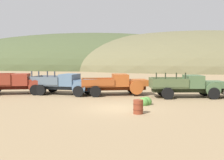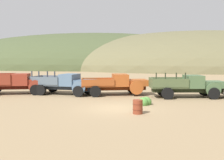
{
  "view_description": "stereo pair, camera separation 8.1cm",
  "coord_description": "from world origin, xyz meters",
  "views": [
    {
      "loc": [
        1.54,
        -17.0,
        3.27
      ],
      "look_at": [
        -0.96,
        6.2,
        1.36
      ],
      "focal_mm": 41.72,
      "sensor_mm": 36.0,
      "label": 1
    },
    {
      "loc": [
        1.62,
        -16.99,
        3.27
      ],
      "look_at": [
        -0.96,
        6.2,
        1.36
      ],
      "focal_mm": 41.72,
      "sensor_mm": 36.0,
      "label": 2
    }
  ],
  "objects": [
    {
      "name": "bush_between_trucks",
      "position": [
        1.86,
        1.38,
        0.19
      ],
      "size": [
        1.05,
        0.99,
        0.73
      ],
      "color": "#4C8438",
      "rests_on": "ground"
    },
    {
      "name": "hill_center",
      "position": [
        -17.23,
        77.2,
        0.0
      ],
      "size": [
        119.71,
        58.67,
        24.74
      ],
      "primitive_type": "ellipsoid",
      "color": "#424C2D",
      "rests_on": "ground"
    },
    {
      "name": "truck_chalk_blue",
      "position": [
        -4.9,
        5.96,
        1.0
      ],
      "size": [
        6.2,
        3.19,
        2.16
      ],
      "rotation": [
        0.0,
        0.0,
        -0.17
      ],
      "color": "#262D39",
      "rests_on": "ground"
    },
    {
      "name": "truck_oxide_orange",
      "position": [
        -0.34,
        6.29,
        1.01
      ],
      "size": [
        6.18,
        3.47,
        1.89
      ],
      "rotation": [
        0.0,
        0.0,
        0.22
      ],
      "color": "#51220D",
      "rests_on": "ground"
    },
    {
      "name": "truck_rust_red",
      "position": [
        -9.55,
        5.87,
        1.02
      ],
      "size": [
        6.69,
        3.53,
        1.91
      ],
      "rotation": [
        0.0,
        0.0,
        0.25
      ],
      "color": "#42140D",
      "rests_on": "ground"
    },
    {
      "name": "oil_drum_foreground",
      "position": [
        1.46,
        -1.65,
        0.42
      ],
      "size": [
        0.62,
        0.62,
        0.85
      ],
      "color": "brown",
      "rests_on": "ground"
    },
    {
      "name": "ground_plane",
      "position": [
        0.0,
        0.0,
        0.0
      ],
      "size": [
        300.0,
        300.0,
        0.0
      ],
      "primitive_type": "plane",
      "color": "#937A56"
    },
    {
      "name": "truck_weathered_green",
      "position": [
        5.9,
        5.41,
        1.0
      ],
      "size": [
        6.3,
        2.91,
        2.16
      ],
      "rotation": [
        0.0,
        0.0,
        0.12
      ],
      "color": "#232B1B",
      "rests_on": "ground"
    },
    {
      "name": "hill_far_right",
      "position": [
        20.33,
        74.81,
        0.0
      ],
      "size": [
        100.69,
        73.07,
        24.6
      ],
      "primitive_type": "ellipsoid",
      "color": "brown",
      "rests_on": "ground"
    }
  ]
}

